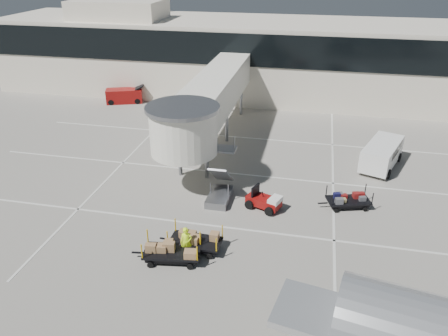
{
  "coord_description": "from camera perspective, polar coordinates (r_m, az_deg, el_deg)",
  "views": [
    {
      "loc": [
        4.15,
        -19.28,
        14.84
      ],
      "look_at": [
        -1.27,
        5.84,
        2.0
      ],
      "focal_mm": 35.0,
      "sensor_mm": 36.0,
      "label": 1
    }
  ],
  "objects": [
    {
      "name": "baggage_tug",
      "position": [
        28.0,
        5.32,
        -4.33
      ],
      "size": [
        2.43,
        2.04,
        1.44
      ],
      "rotation": [
        0.0,
        0.0,
        -0.38
      ],
      "color": "maroon",
      "rests_on": "ground"
    },
    {
      "name": "belt_loader",
      "position": [
        49.02,
        -12.86,
        9.18
      ],
      "size": [
        4.32,
        2.8,
        1.95
      ],
      "rotation": [
        0.0,
        0.0,
        0.35
      ],
      "color": "maroon",
      "rests_on": "ground"
    },
    {
      "name": "lane_markings",
      "position": [
        32.59,
        2.32,
        -0.55
      ],
      "size": [
        40.0,
        30.0,
        0.02
      ],
      "color": "silver",
      "rests_on": "ground"
    },
    {
      "name": "jet_bridge",
      "position": [
        34.24,
        -2.18,
        8.57
      ],
      "size": [
        5.7,
        20.4,
        6.03
      ],
      "color": "white",
      "rests_on": "ground"
    },
    {
      "name": "suitcase_cart",
      "position": [
        29.16,
        15.99,
        -4.13
      ],
      "size": [
        3.39,
        2.07,
        1.3
      ],
      "rotation": [
        0.0,
        0.0,
        0.29
      ],
      "color": "black",
      "rests_on": "ground"
    },
    {
      "name": "ground_worker",
      "position": [
        23.74,
        -4.95,
        -9.61
      ],
      "size": [
        0.72,
        0.56,
        1.75
      ],
      "primitive_type": "imported",
      "rotation": [
        0.0,
        0.0,
        0.25
      ],
      "color": "#CEFF1A",
      "rests_on": "ground"
    },
    {
      "name": "box_cart_near",
      "position": [
        24.39,
        -3.84,
        -9.38
      ],
      "size": [
        3.53,
        1.5,
        1.38
      ],
      "rotation": [
        0.0,
        0.0,
        -0.03
      ],
      "color": "black",
      "rests_on": "ground"
    },
    {
      "name": "terminal",
      "position": [
        50.58,
        7.0,
        14.11
      ],
      "size": [
        64.0,
        12.11,
        15.2
      ],
      "color": "beige",
      "rests_on": "ground"
    },
    {
      "name": "minivan",
      "position": [
        35.19,
        19.99,
        1.96
      ],
      "size": [
        3.64,
        5.41,
        1.9
      ],
      "rotation": [
        0.0,
        0.0,
        -0.35
      ],
      "color": "white",
      "rests_on": "ground"
    },
    {
      "name": "box_cart_far",
      "position": [
        23.64,
        -6.87,
        -10.86
      ],
      "size": [
        3.75,
        1.9,
        1.44
      ],
      "rotation": [
        0.0,
        0.0,
        0.14
      ],
      "color": "black",
      "rests_on": "ground"
    },
    {
      "name": "ground",
      "position": [
        24.68,
        0.01,
        -10.41
      ],
      "size": [
        140.0,
        140.0,
        0.0
      ],
      "primitive_type": "plane",
      "color": "#A09A8F",
      "rests_on": "ground"
    }
  ]
}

